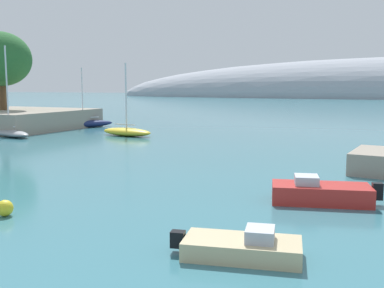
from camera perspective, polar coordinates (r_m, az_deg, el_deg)
shore_outcrop at (r=60.57m, az=-21.63°, el=2.95°), size 16.02×15.20×2.29m
tree_clump_shore at (r=60.64m, az=-23.04°, el=9.85°), size 7.33×7.33×9.54m
sailboat_grey_near_shore at (r=50.79m, az=-22.12°, el=1.41°), size 7.52×4.13×9.35m
sailboat_yellow_mid_mooring at (r=48.11m, az=-8.27°, el=1.61°), size 6.44×2.97×7.63m
sailboat_navy_end_of_line at (r=58.73m, az=-13.61°, el=2.51°), size 5.52×7.59×7.50m
motorboat_red_foreground at (r=21.25m, az=15.98°, el=-5.96°), size 4.93×2.93×1.23m
motorboat_sand_outer at (r=14.28m, az=6.38°, el=-12.82°), size 4.17×2.36×0.98m
mooring_buoy_yellow at (r=19.93m, az=-22.60°, el=-7.50°), size 0.67×0.67×0.67m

